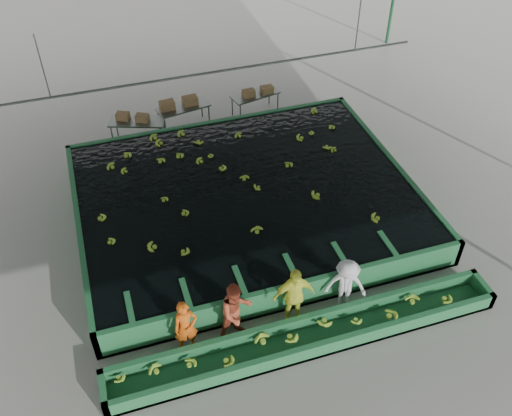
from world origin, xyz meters
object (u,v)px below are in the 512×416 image
object	(u,v)px
worker_d	(346,285)
sorting_trough	(308,337)
packing_table_mid	(184,117)
box_stack_right	(258,94)
box_stack_left	(133,120)
worker_a	(186,327)
worker_b	(236,311)
packing_table_left	(138,131)
flotation_tank	(246,201)
worker_c	(294,296)
packing_table_right	(255,103)
box_stack_mid	(179,107)

from	to	relation	value
worker_d	sorting_trough	bearing A→B (deg)	-124.32
packing_table_mid	box_stack_right	distance (m)	2.90
box_stack_left	worker_a	bearing A→B (deg)	-91.22
worker_b	packing_table_left	distance (m)	9.18
flotation_tank	box_stack_left	xyz separation A→B (m)	(-2.63, 4.90, 0.42)
flotation_tank	worker_c	distance (m)	4.33
worker_b	sorting_trough	bearing A→B (deg)	-40.58
worker_d	packing_table_left	xyz separation A→B (m)	(-3.82, 9.12, -0.38)
worker_a	worker_d	xyz separation A→B (m)	(4.14, -0.00, 0.01)
flotation_tank	packing_table_right	size ratio (longest dim) A/B	5.49
worker_c	packing_table_right	xyz separation A→B (m)	(2.13, 9.63, -0.50)
packing_table_right	box_stack_right	bearing A→B (deg)	-43.11
box_stack_left	box_stack_mid	size ratio (longest dim) A/B	0.83
flotation_tank	packing_table_mid	size ratio (longest dim) A/B	5.22
worker_c	box_stack_right	size ratio (longest dim) A/B	1.53
worker_c	box_stack_mid	xyz separation A→B (m)	(-0.80, 9.57, -0.04)
box_stack_right	box_stack_left	bearing A→B (deg)	-175.64
packing_table_mid	packing_table_right	distance (m)	2.79
packing_table_mid	box_stack_mid	bearing A→B (deg)	167.37
flotation_tank	packing_table_right	world-z (taller)	flotation_tank
packing_table_right	box_stack_right	xyz separation A→B (m)	(0.08, -0.08, 0.42)
worker_a	box_stack_mid	size ratio (longest dim) A/B	1.15
worker_b	packing_table_left	bearing A→B (deg)	82.12
flotation_tank	worker_c	xyz separation A→B (m)	(-0.10, -4.30, 0.47)
flotation_tank	worker_b	distance (m)	4.60
worker_b	box_stack_mid	world-z (taller)	worker_b
worker_d	packing_table_mid	size ratio (longest dim) A/B	0.85
packing_table_mid	box_stack_mid	world-z (taller)	box_stack_mid
worker_a	worker_c	world-z (taller)	worker_c
box_stack_mid	worker_c	bearing A→B (deg)	-85.23
packing_table_right	box_stack_right	world-z (taller)	box_stack_right
packing_table_mid	box_stack_right	world-z (taller)	box_stack_right
worker_d	packing_table_mid	bearing A→B (deg)	126.67
packing_table_left	packing_table_mid	size ratio (longest dim) A/B	1.00
packing_table_right	box_stack_left	distance (m)	4.70
worker_a	packing_table_mid	world-z (taller)	worker_a
flotation_tank	worker_a	size ratio (longest dim) A/B	6.24
sorting_trough	box_stack_left	bearing A→B (deg)	104.72
worker_a	worker_d	distance (m)	4.14
box_stack_mid	sorting_trough	bearing A→B (deg)	-85.05
packing_table_mid	worker_b	bearing A→B (deg)	-94.90
packing_table_right	flotation_tank	bearing A→B (deg)	-110.81
sorting_trough	packing_table_left	distance (m)	10.23
sorting_trough	packing_table_mid	distance (m)	10.36
packing_table_left	flotation_tank	bearing A→B (deg)	-62.50
packing_table_right	box_stack_mid	world-z (taller)	box_stack_mid
worker_c	worker_d	bearing A→B (deg)	2.74
sorting_trough	worker_a	size ratio (longest dim) A/B	6.24
flotation_tank	packing_table_left	bearing A→B (deg)	117.50
packing_table_mid	worker_c	bearing A→B (deg)	-86.04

